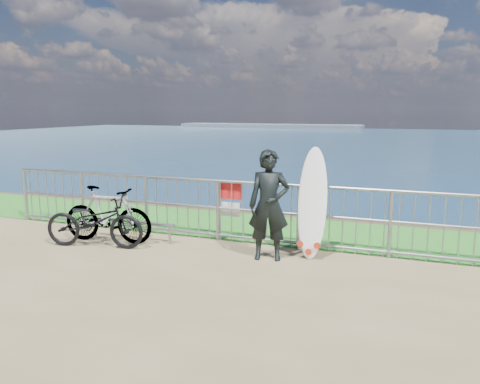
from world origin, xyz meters
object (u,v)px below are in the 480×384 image
at_px(bicycle_near, 94,221).
at_px(surfboard, 312,207).
at_px(bicycle_far, 108,214).
at_px(surfer, 269,205).

bearing_deg(bicycle_near, surfboard, -89.24).
relative_size(bicycle_near, bicycle_far, 1.03).
xyz_separation_m(surfer, bicycle_near, (-3.02, -0.43, -0.42)).
height_order(surfer, bicycle_far, surfer).
height_order(surfboard, bicycle_near, surfboard).
bearing_deg(surfboard, surfer, -149.67).
distance_m(surfer, surfboard, 0.71).
distance_m(surfer, bicycle_far, 3.02).
relative_size(surfer, surfboard, 0.98).
height_order(surfer, bicycle_near, surfer).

